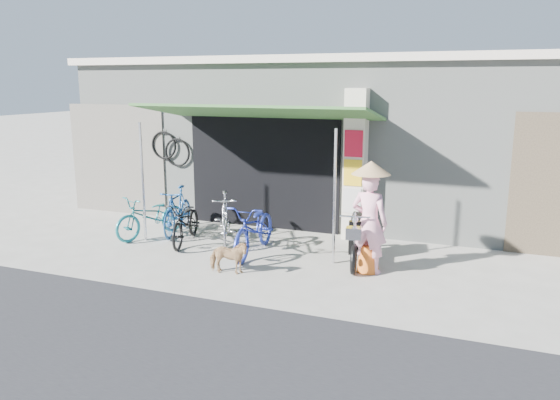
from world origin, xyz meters
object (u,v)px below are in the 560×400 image
at_px(bike_silver, 225,218).
at_px(bike_blue, 177,211).
at_px(bike_black, 186,222).
at_px(bike_navy, 255,228).
at_px(street_dog, 228,257).
at_px(bike_teal, 151,216).
at_px(nun, 369,218).
at_px(moped, 357,237).

bearing_deg(bike_silver, bike_blue, 144.68).
xyz_separation_m(bike_black, bike_navy, (1.54, -0.16, 0.06)).
bearing_deg(street_dog, bike_teal, 48.66).
height_order(bike_teal, nun, nun).
height_order(bike_teal, bike_blue, bike_blue).
distance_m(bike_blue, street_dog, 2.80).
distance_m(bike_black, moped, 3.40).
distance_m(bike_silver, moped, 2.73).
xyz_separation_m(moped, nun, (0.30, -0.44, 0.47)).
distance_m(bike_blue, bike_black, 0.77).
bearing_deg(nun, bike_navy, 3.94).
height_order(bike_black, street_dog, bike_black).
bearing_deg(nun, bike_silver, -3.93).
bearing_deg(bike_blue, street_dog, -53.50).
bearing_deg(bike_blue, bike_silver, -21.83).
xyz_separation_m(bike_teal, moped, (4.29, -0.04, 0.01)).
relative_size(street_dog, moped, 0.39).
distance_m(moped, nun, 0.71).
relative_size(street_dog, nun, 0.36).
xyz_separation_m(bike_teal, street_dog, (2.46, -1.42, -0.15)).
relative_size(bike_black, bike_silver, 0.99).
distance_m(street_dog, nun, 2.41).
relative_size(bike_teal, bike_navy, 0.89).
xyz_separation_m(bike_silver, moped, (2.71, -0.26, -0.04)).
bearing_deg(nun, moped, -46.72).
bearing_deg(bike_navy, street_dog, -92.33).
bearing_deg(moped, bike_navy, 178.44).
distance_m(bike_black, bike_navy, 1.55).
distance_m(bike_teal, bike_blue, 0.56).
bearing_deg(nun, bike_blue, -2.97).
xyz_separation_m(bike_black, bike_silver, (0.68, 0.34, 0.06)).
height_order(street_dog, moped, moped).
distance_m(bike_teal, bike_navy, 2.46).
height_order(bike_silver, street_dog, bike_silver).
distance_m(bike_black, street_dog, 2.03).
relative_size(bike_blue, bike_navy, 0.87).
relative_size(bike_teal, moped, 0.95).
bearing_deg(street_dog, nun, -77.60).
relative_size(bike_black, nun, 0.87).
bearing_deg(moped, nun, -64.89).
height_order(bike_blue, bike_navy, bike_navy).
bearing_deg(bike_black, bike_teal, 157.68).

